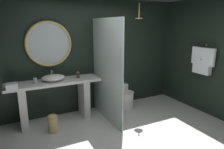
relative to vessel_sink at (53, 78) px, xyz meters
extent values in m
plane|color=silver|center=(0.91, -1.58, -0.95)|extent=(5.76, 5.76, 0.00)
cube|color=black|center=(0.91, 0.32, 0.35)|extent=(4.80, 0.10, 2.60)
cube|color=black|center=(3.26, -0.82, 0.35)|extent=(0.10, 2.47, 2.60)
cube|color=silver|center=(0.00, -0.02, -0.09)|extent=(1.89, 0.54, 0.05)
cube|color=silver|center=(-0.64, -0.02, -0.53)|extent=(0.14, 0.46, 0.84)
cube|color=silver|center=(0.64, -0.02, -0.53)|extent=(0.14, 0.46, 0.84)
ellipsoid|color=white|center=(0.00, 0.00, 0.00)|extent=(0.48, 0.39, 0.13)
cylinder|color=tan|center=(0.00, 0.18, 0.03)|extent=(0.02, 0.02, 0.19)
cylinder|color=tan|center=(0.00, 0.11, 0.11)|extent=(0.02, 0.15, 0.02)
cylinder|color=silver|center=(-0.36, -0.02, -0.01)|extent=(0.06, 0.06, 0.11)
cylinder|color=#3D3323|center=(0.52, -0.02, 0.00)|extent=(0.07, 0.07, 0.12)
cylinder|color=tan|center=(0.52, -0.02, 0.07)|extent=(0.04, 0.04, 0.02)
torus|color=tan|center=(0.00, 0.23, 0.67)|extent=(0.95, 0.06, 0.95)
cylinder|color=#B2BCC1|center=(0.00, 0.24, 0.67)|extent=(0.86, 0.01, 0.86)
cube|color=silver|center=(1.01, -0.43, 0.12)|extent=(0.02, 1.39, 2.15)
cylinder|color=tan|center=(2.02, -0.08, 1.38)|extent=(0.02, 0.02, 0.33)
cylinder|color=tan|center=(2.02, -0.08, 1.20)|extent=(0.17, 0.17, 0.02)
sphere|color=tan|center=(3.19, -1.05, 0.62)|extent=(0.04, 0.04, 0.04)
cube|color=white|center=(3.12, -1.05, 0.27)|extent=(0.12, 0.43, 0.60)
cylinder|color=white|center=(3.12, -1.29, 0.38)|extent=(0.12, 0.12, 0.39)
cylinder|color=white|center=(3.12, -0.81, 0.38)|extent=(0.12, 0.12, 0.39)
sphere|color=white|center=(3.04, -1.05, 0.30)|extent=(0.07, 0.07, 0.07)
cylinder|color=white|center=(1.69, -0.09, -0.75)|extent=(0.38, 0.38, 0.40)
ellipsoid|color=white|center=(1.69, -0.09, -0.54)|extent=(0.39, 0.43, 0.02)
cube|color=white|center=(1.69, 0.17, -0.58)|extent=(0.36, 0.14, 0.34)
cylinder|color=tan|center=(-0.16, -0.48, -0.80)|extent=(0.19, 0.19, 0.31)
ellipsoid|color=tan|center=(-0.16, -0.48, -0.63)|extent=(0.19, 0.19, 0.06)
cube|color=white|center=(-0.79, -0.19, -0.02)|extent=(0.21, 0.20, 0.10)
camera|label=1|loc=(-0.77, -4.20, 1.08)|focal=32.92mm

